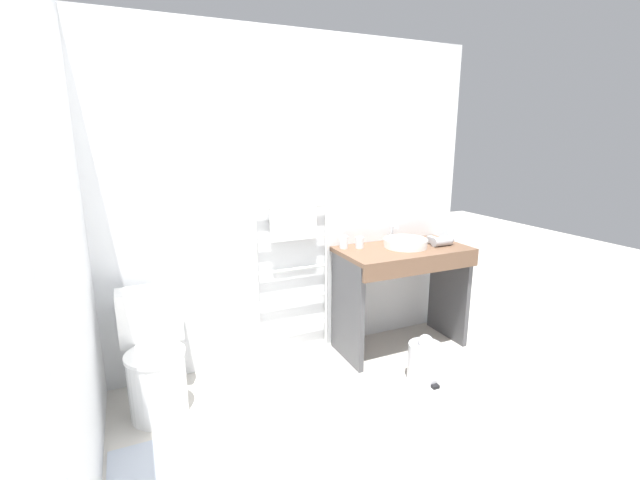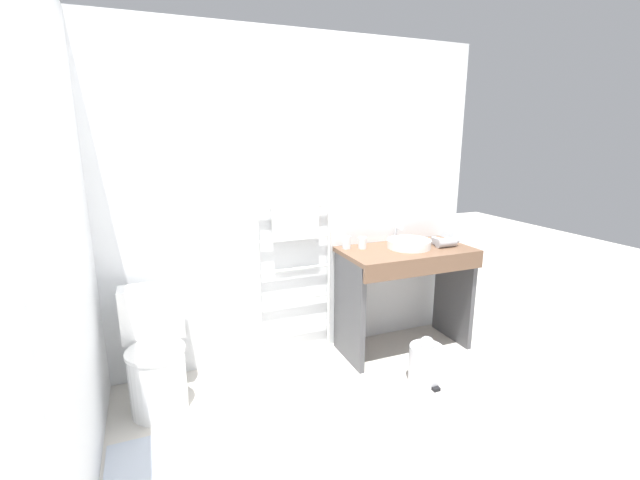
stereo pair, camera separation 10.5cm
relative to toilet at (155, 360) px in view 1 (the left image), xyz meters
name	(u,v)px [view 1 (the left image)]	position (x,y,z in m)	size (l,w,h in m)	color
ground_plane	(383,458)	(1.07, -0.98, -0.33)	(12.00, 12.00, 0.00)	beige
wall_back	(291,202)	(1.07, 0.40, 0.88)	(3.01, 0.12, 2.43)	silver
wall_side	(59,241)	(-0.37, -0.32, 0.88)	(0.12, 1.96, 2.43)	silver
toilet	(155,360)	(0.00, 0.00, 0.00)	(0.39, 0.51, 0.77)	white
towel_radiator	(293,247)	(1.04, 0.29, 0.56)	(0.59, 0.06, 1.24)	silver
vanity_counter	(403,280)	(1.88, 0.04, 0.25)	(1.03, 0.55, 0.85)	brown
sink_basin	(405,243)	(1.91, 0.07, 0.55)	(0.34, 0.34, 0.07)	white
faucet	(393,231)	(1.91, 0.26, 0.61)	(0.02, 0.10, 0.14)	silver
cup_near_wall	(344,242)	(1.45, 0.24, 0.56)	(0.07, 0.07, 0.10)	white
cup_near_edge	(360,243)	(1.56, 0.19, 0.56)	(0.06, 0.06, 0.09)	white
hair_dryer	(442,241)	(2.21, -0.01, 0.55)	(0.22, 0.16, 0.07)	#B7B7BC
trash_bin	(424,360)	(1.76, -0.43, -0.19)	(0.24, 0.27, 0.34)	silver
bath_mat	(164,459)	(-0.02, -0.51, -0.33)	(0.56, 0.36, 0.01)	#B2BCCC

